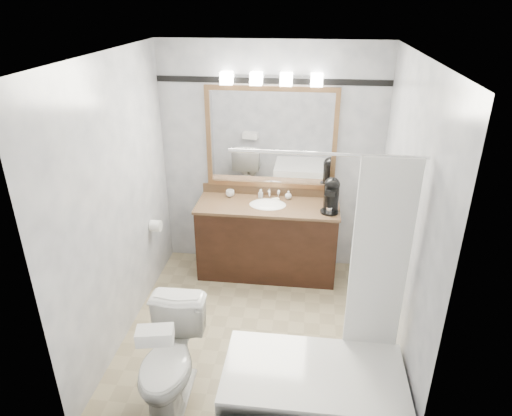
{
  "coord_description": "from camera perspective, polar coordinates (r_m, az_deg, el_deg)",
  "views": [
    {
      "loc": [
        0.42,
        -3.41,
        2.89
      ],
      "look_at": [
        -0.04,
        0.35,
        1.11
      ],
      "focal_mm": 32.0,
      "sensor_mm": 36.0,
      "label": 1
    }
  ],
  "objects": [
    {
      "name": "tissue_box",
      "position": [
        3.22,
        -12.52,
        -15.28
      ],
      "size": [
        0.27,
        0.18,
        0.1
      ],
      "primitive_type": "cube",
      "rotation": [
        0.0,
        0.0,
        0.2
      ],
      "color": "white",
      "rests_on": "toilet"
    },
    {
      "name": "accent_stripe",
      "position": [
        4.78,
        1.99,
        15.61
      ],
      "size": [
        2.4,
        0.01,
        0.06
      ],
      "primitive_type": "cube",
      "color": "black",
      "rests_on": "room"
    },
    {
      "name": "toilet",
      "position": [
        3.67,
        -10.66,
        -18.26
      ],
      "size": [
        0.45,
        0.77,
        0.78
      ],
      "primitive_type": "imported",
      "rotation": [
        0.0,
        0.0,
        0.02
      ],
      "color": "white",
      "rests_on": "ground"
    },
    {
      "name": "coffee_maker",
      "position": [
        4.74,
        9.4,
        1.75
      ],
      "size": [
        0.19,
        0.24,
        0.36
      ],
      "rotation": [
        0.0,
        0.0,
        -0.19
      ],
      "color": "black",
      "rests_on": "vanity"
    },
    {
      "name": "cup_left",
      "position": [
        5.07,
        -3.26,
        1.84
      ],
      "size": [
        0.1,
        0.1,
        0.07
      ],
      "primitive_type": "imported",
      "rotation": [
        0.0,
        0.0,
        0.01
      ],
      "color": "white",
      "rests_on": "vanity"
    },
    {
      "name": "soap_bottle_a",
      "position": [
        5.04,
        0.57,
        1.82
      ],
      "size": [
        0.05,
        0.05,
        0.09
      ],
      "primitive_type": "imported",
      "rotation": [
        0.0,
        0.0,
        -0.34
      ],
      "color": "white",
      "rests_on": "vanity"
    },
    {
      "name": "tp_roll",
      "position": [
        4.88,
        -12.43,
        -2.19
      ],
      "size": [
        0.11,
        0.12,
        0.12
      ],
      "primitive_type": "cylinder",
      "rotation": [
        0.0,
        1.57,
        0.0
      ],
      "color": "white",
      "rests_on": "room"
    },
    {
      "name": "room",
      "position": [
        3.8,
        0.02,
        -0.41
      ],
      "size": [
        2.42,
        2.62,
        2.52
      ],
      "color": "tan",
      "rests_on": "ground"
    },
    {
      "name": "soap_bar",
      "position": [
        4.98,
        2.46,
        1.09
      ],
      "size": [
        0.09,
        0.07,
        0.02
      ],
      "primitive_type": "cube",
      "rotation": [
        0.0,
        0.0,
        0.43
      ],
      "color": "beige",
      "rests_on": "vanity"
    },
    {
      "name": "soap_bottle_b",
      "position": [
        5.01,
        4.06,
        1.64
      ],
      "size": [
        0.1,
        0.1,
        0.1
      ],
      "primitive_type": "imported",
      "rotation": [
        0.0,
        0.0,
        -0.39
      ],
      "color": "white",
      "rests_on": "vanity"
    },
    {
      "name": "bathtub",
      "position": [
        3.62,
        7.5,
        -21.26
      ],
      "size": [
        1.3,
        0.75,
        1.96
      ],
      "color": "white",
      "rests_on": "ground"
    },
    {
      "name": "vanity_light_bar",
      "position": [
        4.71,
        1.92,
        15.88
      ],
      "size": [
        1.02,
        0.14,
        0.12
      ],
      "color": "silver",
      "rests_on": "room"
    },
    {
      "name": "vanity",
      "position": [
        5.07,
        1.42,
        -3.73
      ],
      "size": [
        1.53,
        0.58,
        0.97
      ],
      "color": "black",
      "rests_on": "ground"
    },
    {
      "name": "mirror",
      "position": [
        4.91,
        1.87,
        8.66
      ],
      "size": [
        1.4,
        0.04,
        1.1
      ],
      "color": "olive",
      "rests_on": "room"
    }
  ]
}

